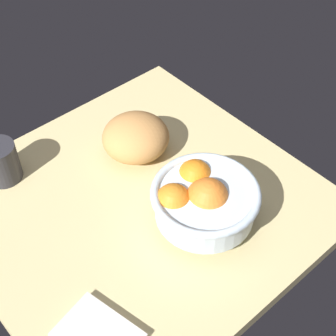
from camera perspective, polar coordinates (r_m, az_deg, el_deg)
The scene contains 4 objects.
ground_plane at distance 103.55cm, azimuth -3.32°, elevation -4.25°, with size 64.43×66.35×3.00cm, color #CFBD83.
fruit_bowl at distance 94.78cm, azimuth 3.86°, elevation -3.56°, with size 20.34×20.34×10.92cm.
bread_loaf at distance 108.63cm, azimuth -3.62°, elevation 3.44°, with size 14.34×13.88×9.11cm, color tan.
napkin_folded at distance 86.77cm, azimuth -7.81°, elevation -18.11°, with size 12.95×9.36×1.47cm, color silver.
Camera 1 is at (53.00, -38.78, 78.57)cm, focal length 54.55 mm.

